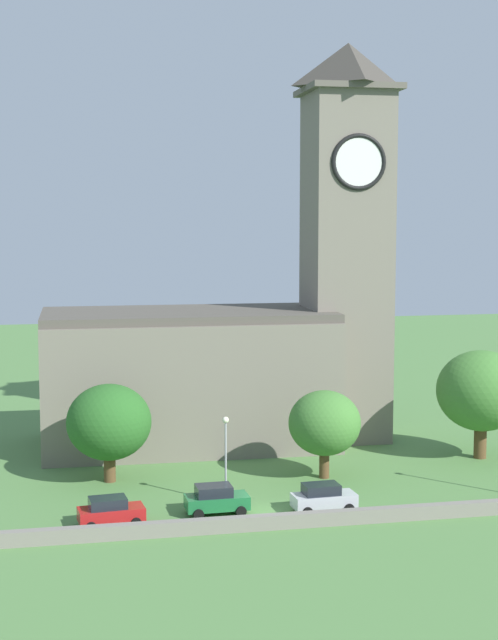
{
  "coord_description": "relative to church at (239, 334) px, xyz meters",
  "views": [
    {
      "loc": [
        -13.03,
        -58.55,
        19.37
      ],
      "look_at": [
        0.52,
        8.0,
        11.89
      ],
      "focal_mm": 53.04,
      "sensor_mm": 36.0,
      "label": 1
    }
  ],
  "objects": [
    {
      "name": "streetlamp_west_mid",
      "position": [
        -4.22,
        -17.11,
        -5.31
      ],
      "size": [
        0.44,
        0.44,
        5.96
      ],
      "color": "#9EA0A5",
      "rests_on": "ground"
    },
    {
      "name": "ground_plane",
      "position": [
        -2.08,
        -4.96,
        -9.38
      ],
      "size": [
        200.0,
        200.0,
        0.0
      ],
      "primitive_type": "plane",
      "color": "#517F42"
    },
    {
      "name": "church",
      "position": [
        0.0,
        0.0,
        0.0
      ],
      "size": [
        30.0,
        12.68,
        33.92
      ],
      "color": "slate",
      "rests_on": "ground"
    },
    {
      "name": "quay_barrier",
      "position": [
        -2.08,
        -22.95,
        -8.92
      ],
      "size": [
        51.62,
        0.7,
        0.91
      ],
      "primitive_type": "cube",
      "color": "gray",
      "rests_on": "ground"
    },
    {
      "name": "car_red",
      "position": [
        -12.16,
        -20.29,
        -8.47
      ],
      "size": [
        4.28,
        2.49,
        1.82
      ],
      "color": "red",
      "rests_on": "ground"
    },
    {
      "name": "tree_by_tower",
      "position": [
        17.94,
        -9.37,
        -3.9
      ],
      "size": [
        7.18,
        7.18,
        8.74
      ],
      "color": "brown",
      "rests_on": "ground"
    },
    {
      "name": "car_green",
      "position": [
        -5.24,
        -19.24,
        -8.42
      ],
      "size": [
        4.18,
        2.36,
        1.9
      ],
      "color": "#1E6B38",
      "rests_on": "ground"
    },
    {
      "name": "car_silver",
      "position": [
        1.74,
        -20.24,
        -8.43
      ],
      "size": [
        4.28,
        2.26,
        1.88
      ],
      "color": "silver",
      "rests_on": "ground"
    },
    {
      "name": "tree_riverside_west",
      "position": [
        -11.64,
        -10.28,
        -4.96
      ],
      "size": [
        6.19,
        6.19,
        7.23
      ],
      "color": "brown",
      "rests_on": "ground"
    },
    {
      "name": "tree_riverside_east",
      "position": [
        4.05,
        -12.45,
        -5.24
      ],
      "size": [
        5.37,
        5.37,
        6.58
      ],
      "color": "brown",
      "rests_on": "ground"
    }
  ]
}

